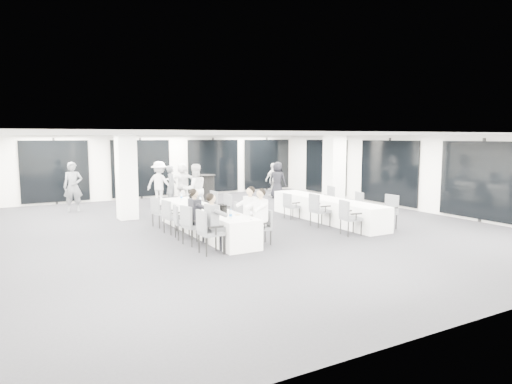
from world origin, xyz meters
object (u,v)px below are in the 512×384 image
Objects in this scene: chair_main_left_far at (159,210)px; chair_main_right_mid at (236,216)px; chair_side_right_near at (388,209)px; chair_main_right_far at (210,205)px; standing_guest_a at (171,183)px; chair_side_left_mid at (318,208)px; ice_bucket_far at (193,199)px; chair_main_right_near at (264,225)px; chair_main_left_second at (191,223)px; standing_guest_c at (159,180)px; chair_side_left_far at (290,204)px; standing_guest_e at (278,178)px; chair_main_left_mid at (181,220)px; banquet_table_main at (205,221)px; chair_main_left_fourth at (171,215)px; chair_main_right_second at (254,219)px; chair_side_right_far at (327,198)px; standing_guest_b at (195,186)px; cocktail_table at (205,189)px; ice_bucket_near at (223,209)px; chair_side_right_mid at (356,205)px; chair_main_right_fourth at (223,208)px; standing_guest_d at (274,178)px; chair_side_left_near at (348,215)px; banquet_table_side at (326,210)px; chair_main_left_near at (208,229)px; standing_guest_f at (183,179)px.

chair_main_left_far is 1.06× the size of chair_main_right_mid.
chair_side_right_near reaches higher than chair_main_right_mid.
chair_main_right_far is (0.01, 1.84, 0.07)m from chair_main_right_mid.
chair_side_left_mid is at bearing -133.64° from standing_guest_a.
chair_main_right_near is at bearing -74.19° from ice_bucket_far.
chair_main_left_second is 1.14× the size of chair_main_right_near.
chair_main_left_far is 0.46× the size of standing_guest_c.
standing_guest_e is at bearing 149.03° from chair_side_left_far.
chair_main_left_far is at bearing 143.33° from ice_bucket_far.
chair_main_left_mid is at bearing 54.53° from chair_main_right_near.
chair_main_left_fourth is (-0.83, 0.49, 0.17)m from banquet_table_main.
chair_side_right_far is (4.24, 2.25, -0.00)m from chair_main_right_second.
standing_guest_b reaches higher than standing_guest_c.
chair_side_right_far is at bearing 10.06° from banquet_table_main.
banquet_table_main is 5.01× the size of chair_side_right_far.
chair_main_left_fourth is at bearing -104.69° from chair_side_left_mid.
ice_bucket_near is at bearing -109.29° from cocktail_table.
cocktail_table is 1.27× the size of chair_side_right_mid.
chair_main_left_fourth is 1.98m from chair_main_right_far.
chair_side_right_mid is (5.08, -0.58, 0.16)m from banquet_table_main.
standing_guest_a is at bearing -87.19° from standing_guest_b.
standing_guest_c is at bearing 4.47° from chair_main_right_fourth.
standing_guest_a is 1.03× the size of standing_guest_d.
standing_guest_d reaches higher than chair_main_left_mid.
ice_bucket_far is (-3.39, 3.10, 0.32)m from chair_side_left_near.
chair_main_right_far is (1.67, 1.06, 0.02)m from chair_main_left_fourth.
banquet_table_side is at bearing -98.66° from chair_main_right_fourth.
chair_side_left_near reaches higher than chair_side_left_far.
chair_main_left_second is 4.67m from standing_guest_b.
standing_guest_e reaches higher than banquet_table_side.
chair_main_left_far is (-5.07, 1.70, 0.15)m from banquet_table_side.
chair_main_right_near is 7.68m from standing_guest_a.
ice_bucket_near is at bearing 17.63° from chair_main_left_fourth.
cocktail_table is at bearing -83.22° from standing_guest_a.
chair_side_right_mid is 5.98m from standing_guest_e.
cocktail_table is 6.42m from chair_main_left_mid.
banquet_table_side is at bearing 137.86° from standing_guest_b.
standing_guest_b is 4.50m from ice_bucket_near.
chair_side_right_mid is 0.52× the size of standing_guest_a.
chair_main_right_fourth reaches higher than chair_side_left_near.
chair_side_right_mid reaches higher than chair_main_left_mid.
chair_main_left_near is 1.09× the size of chair_main_left_fourth.
chair_main_left_mid is 0.52× the size of standing_guest_d.
ice_bucket_near is (-5.79, -6.54, -0.06)m from standing_guest_e.
standing_guest_f is at bearing -12.02° from chair_main_right_far.
chair_main_right_fourth is at bearing -126.65° from chair_side_left_near.
chair_side_left_mid is at bearing 63.53° from standing_guest_d.
chair_main_left_fourth is 0.96× the size of chair_main_right_second.
standing_guest_a is at bearing 6.83° from chair_main_right_second.
chair_main_left_fourth is 1.08× the size of chair_main_right_near.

